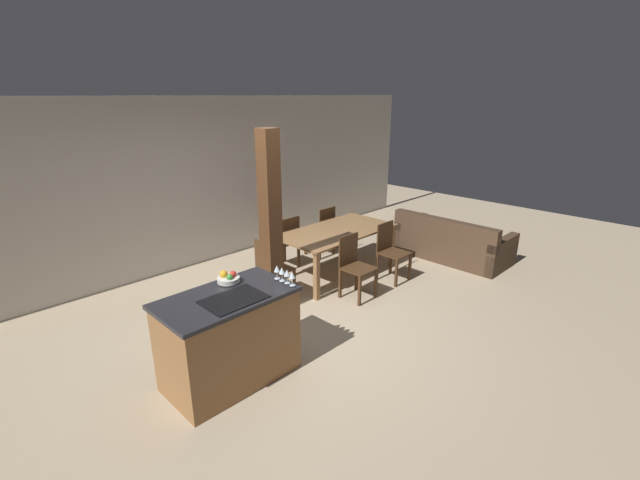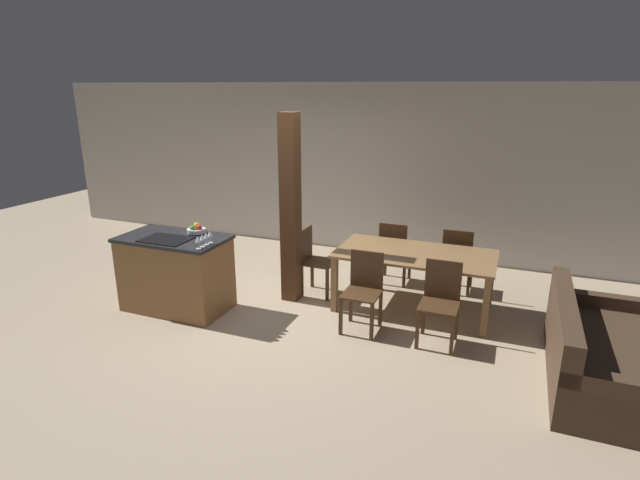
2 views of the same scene
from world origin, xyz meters
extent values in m
plane|color=tan|center=(0.00, 0.00, 0.00)|extent=(16.00, 16.00, 0.00)
cube|color=beige|center=(0.00, 2.81, 1.35)|extent=(11.20, 0.08, 2.70)
cube|color=olive|center=(-1.11, -0.25, 0.44)|extent=(1.25, 0.69, 0.88)
cube|color=#232328|center=(-1.11, -0.25, 0.90)|extent=(1.29, 0.73, 0.04)
cube|color=black|center=(-1.11, -0.37, 0.93)|extent=(0.56, 0.40, 0.01)
cylinder|color=silver|center=(-0.93, -0.02, 0.96)|extent=(0.23, 0.23, 0.05)
sphere|color=red|center=(-0.88, -0.03, 1.00)|extent=(0.07, 0.07, 0.07)
sphere|color=gold|center=(-0.95, 0.02, 1.01)|extent=(0.08, 0.08, 0.08)
sphere|color=#3D8E38|center=(-0.95, -0.07, 1.00)|extent=(0.07, 0.07, 0.07)
cylinder|color=silver|center=(-0.54, -0.54, 0.93)|extent=(0.06, 0.06, 0.00)
cylinder|color=silver|center=(-0.54, -0.54, 0.97)|extent=(0.01, 0.01, 0.08)
cone|color=silver|center=(-0.54, -0.54, 1.05)|extent=(0.06, 0.06, 0.07)
cylinder|color=silver|center=(-0.54, -0.47, 0.93)|extent=(0.06, 0.06, 0.00)
cylinder|color=silver|center=(-0.54, -0.47, 0.97)|extent=(0.01, 0.01, 0.08)
cone|color=silver|center=(-0.54, -0.47, 1.05)|extent=(0.06, 0.06, 0.07)
cylinder|color=silver|center=(-0.54, -0.39, 0.93)|extent=(0.06, 0.06, 0.00)
cylinder|color=silver|center=(-0.54, -0.39, 0.97)|extent=(0.01, 0.01, 0.08)
cone|color=silver|center=(-0.54, -0.39, 1.05)|extent=(0.06, 0.06, 0.07)
cylinder|color=silver|center=(-0.54, -0.31, 0.93)|extent=(0.06, 0.06, 0.00)
cylinder|color=silver|center=(-0.54, -0.31, 0.97)|extent=(0.01, 0.01, 0.08)
cone|color=silver|center=(-0.54, -0.31, 1.05)|extent=(0.06, 0.06, 0.07)
cube|color=olive|center=(1.59, 0.81, 0.71)|extent=(1.88, 0.99, 0.03)
cube|color=olive|center=(0.71, 0.38, 0.35)|extent=(0.07, 0.07, 0.70)
cube|color=olive|center=(2.46, 0.38, 0.35)|extent=(0.07, 0.07, 0.70)
cube|color=olive|center=(0.71, 1.24, 0.35)|extent=(0.07, 0.07, 0.70)
cube|color=olive|center=(2.46, 1.24, 0.35)|extent=(0.07, 0.07, 0.70)
cube|color=#472D19|center=(1.17, 0.01, 0.44)|extent=(0.40, 0.40, 0.02)
cube|color=#472D19|center=(1.17, 0.20, 0.67)|extent=(0.38, 0.02, 0.43)
cube|color=#472D19|center=(0.99, -0.16, 0.22)|extent=(0.04, 0.04, 0.43)
cube|color=#472D19|center=(1.34, -0.16, 0.22)|extent=(0.04, 0.04, 0.43)
cube|color=#472D19|center=(0.99, 0.19, 0.22)|extent=(0.04, 0.04, 0.43)
cube|color=#472D19|center=(1.34, 0.19, 0.22)|extent=(0.04, 0.04, 0.43)
cube|color=#472D19|center=(2.01, 0.01, 0.44)|extent=(0.40, 0.40, 0.02)
cube|color=#472D19|center=(2.01, 0.20, 0.67)|extent=(0.38, 0.02, 0.43)
cube|color=#472D19|center=(1.83, -0.16, 0.22)|extent=(0.04, 0.04, 0.43)
cube|color=#472D19|center=(2.19, -0.16, 0.22)|extent=(0.04, 0.04, 0.43)
cube|color=#472D19|center=(1.83, 0.19, 0.22)|extent=(0.04, 0.04, 0.43)
cube|color=#472D19|center=(2.19, 0.19, 0.22)|extent=(0.04, 0.04, 0.43)
cube|color=#472D19|center=(1.17, 1.61, 0.44)|extent=(0.40, 0.40, 0.02)
cube|color=#472D19|center=(1.17, 1.42, 0.67)|extent=(0.38, 0.02, 0.43)
cube|color=#472D19|center=(1.34, 1.78, 0.22)|extent=(0.04, 0.04, 0.43)
cube|color=#472D19|center=(0.99, 1.78, 0.22)|extent=(0.04, 0.04, 0.43)
cube|color=#472D19|center=(1.34, 1.43, 0.22)|extent=(0.04, 0.04, 0.43)
cube|color=#472D19|center=(0.99, 1.43, 0.22)|extent=(0.04, 0.04, 0.43)
cube|color=#472D19|center=(2.01, 1.61, 0.44)|extent=(0.40, 0.40, 0.02)
cube|color=#472D19|center=(2.01, 1.42, 0.67)|extent=(0.38, 0.02, 0.43)
cube|color=#472D19|center=(2.19, 1.78, 0.22)|extent=(0.04, 0.04, 0.43)
cube|color=#472D19|center=(1.83, 1.78, 0.22)|extent=(0.04, 0.04, 0.43)
cube|color=#472D19|center=(2.19, 1.43, 0.22)|extent=(0.04, 0.04, 0.43)
cube|color=#472D19|center=(1.83, 1.43, 0.22)|extent=(0.04, 0.04, 0.43)
cube|color=#472D19|center=(0.35, 0.81, 0.44)|extent=(0.40, 0.40, 0.02)
cube|color=#472D19|center=(0.16, 0.81, 0.67)|extent=(0.02, 0.38, 0.43)
cube|color=#472D19|center=(0.53, 0.63, 0.22)|extent=(0.04, 0.04, 0.43)
cube|color=#472D19|center=(0.53, 0.99, 0.22)|extent=(0.04, 0.04, 0.43)
cube|color=#472D19|center=(0.17, 0.63, 0.22)|extent=(0.04, 0.04, 0.43)
cube|color=#472D19|center=(0.17, 0.99, 0.22)|extent=(0.04, 0.04, 0.43)
cube|color=#473323|center=(3.55, -0.15, 0.20)|extent=(0.92, 1.87, 0.40)
cube|color=#473323|center=(3.17, -0.14, 0.59)|extent=(0.16, 1.86, 0.37)
cube|color=#473323|center=(3.55, -1.01, 0.27)|extent=(0.92, 0.14, 0.54)
cube|color=#473323|center=(3.56, 0.72, 0.27)|extent=(0.92, 0.14, 0.54)
cube|color=#4C2D19|center=(0.07, 0.54, 1.18)|extent=(0.21, 0.21, 2.35)
camera|label=1|loc=(-3.08, -3.44, 2.72)|focal=24.00mm
camera|label=2|loc=(2.62, -4.88, 2.64)|focal=28.00mm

